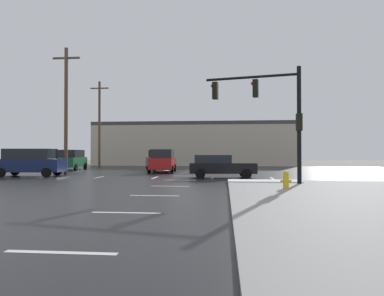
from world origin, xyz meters
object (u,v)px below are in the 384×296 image
object	(u,v)px
fire_hydrant	(286,180)
utility_pole_far	(66,109)
suv_navy	(30,162)
suv_grey	(161,159)
utility_pole_distant	(99,123)
sedan_black	(220,166)
suv_red	(163,160)
traffic_signal_mast	(272,107)
suv_green	(71,159)

from	to	relation	value
fire_hydrant	utility_pole_far	bearing A→B (deg)	145.79
suv_navy	suv_grey	size ratio (longest dim) A/B	1.00
suv_grey	utility_pole_distant	distance (m)	9.30
suv_grey	utility_pole_distant	xyz separation A→B (m)	(-7.90, 2.45, 4.26)
sedan_black	utility_pole_distant	distance (m)	22.15
suv_red	utility_pole_far	size ratio (longest dim) A/B	0.49
suv_red	utility_pole_far	distance (m)	9.17
sedan_black	utility_pole_distant	bearing A→B (deg)	129.07
traffic_signal_mast	fire_hydrant	distance (m)	4.66
traffic_signal_mast	utility_pole_far	xyz separation A→B (m)	(-14.96, 7.45, 1.02)
suv_navy	utility_pole_distant	bearing A→B (deg)	-92.73
traffic_signal_mast	sedan_black	distance (m)	6.81
fire_hydrant	utility_pole_distant	size ratio (longest dim) A/B	0.08
traffic_signal_mast	fire_hydrant	xyz separation A→B (m)	(0.21, -2.86, -3.67)
traffic_signal_mast	suv_grey	size ratio (longest dim) A/B	1.23
traffic_signal_mast	fire_hydrant	world-z (taller)	traffic_signal_mast
traffic_signal_mast	fire_hydrant	bearing A→B (deg)	106.91
fire_hydrant	traffic_signal_mast	bearing A→B (deg)	94.18
fire_hydrant	sedan_black	size ratio (longest dim) A/B	0.17
traffic_signal_mast	suv_red	xyz separation A→B (m)	(-8.03, 11.78, -3.12)
suv_green	utility_pole_far	world-z (taller)	utility_pole_far
fire_hydrant	utility_pole_distant	distance (m)	30.27
suv_green	utility_pole_far	bearing A→B (deg)	-164.95
suv_green	suv_navy	bearing A→B (deg)	-179.82
traffic_signal_mast	suv_grey	distance (m)	21.32
suv_navy	utility_pole_far	distance (m)	4.90
suv_navy	sedan_black	size ratio (longest dim) A/B	1.07
suv_grey	utility_pole_far	size ratio (longest dim) A/B	0.50
suv_navy	utility_pole_far	bearing A→B (deg)	-141.30
suv_red	suv_grey	size ratio (longest dim) A/B	0.99
suv_navy	sedan_black	bearing A→B (deg)	173.50
traffic_signal_mast	utility_pole_distant	world-z (taller)	utility_pole_distant
sedan_black	suv_green	bearing A→B (deg)	143.98
fire_hydrant	suv_navy	size ratio (longest dim) A/B	0.16
suv_navy	suv_grey	distance (m)	15.11
suv_navy	suv_green	bearing A→B (deg)	-87.62
sedan_black	utility_pole_distant	size ratio (longest dim) A/B	0.45
suv_green	utility_pole_far	distance (m)	9.18
fire_hydrant	suv_green	xyz separation A→B (m)	(-18.23, 17.92, 0.55)
traffic_signal_mast	suv_grey	bearing A→B (deg)	-50.56
traffic_signal_mast	sedan_black	size ratio (longest dim) A/B	1.33
suv_green	suv_grey	size ratio (longest dim) A/B	1.01
fire_hydrant	utility_pole_far	xyz separation A→B (m)	(-15.17, 10.31, 4.70)
utility_pole_far	suv_red	bearing A→B (deg)	32.01
suv_red	utility_pole_distant	xyz separation A→B (m)	(-9.35, 9.51, 4.26)
fire_hydrant	suv_navy	world-z (taller)	suv_navy
suv_green	utility_pole_distant	xyz separation A→B (m)	(0.64, 6.24, 4.26)
traffic_signal_mast	suv_red	distance (m)	14.60
utility_pole_distant	utility_pole_far	bearing A→B (deg)	-80.09
utility_pole_distant	suv_green	bearing A→B (deg)	-95.81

